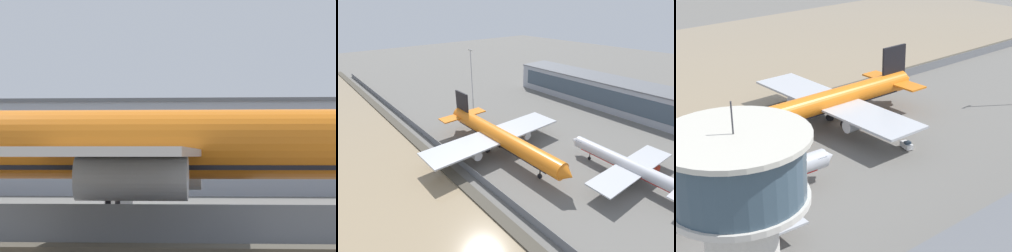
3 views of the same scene
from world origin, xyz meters
The scene contains 6 objects.
ground_plane centered at (0.00, 0.00, 0.00)m, with size 500.00×500.00×0.00m, color #66635E.
shoreline_seawall centered at (0.00, -20.50, 0.25)m, with size 320.00×3.00×0.50m.
perimeter_fence centered at (0.00, -16.00, 1.28)m, with size 280.00×0.10×2.57m.
cargo_jet_orange centered at (3.20, -1.84, 6.12)m, with size 58.01×49.73×16.03m.
baggage_tug centered at (-1.75, 19.04, 0.81)m, with size 2.43×3.52×1.80m.
terminal_building centered at (1.87, 66.99, 6.71)m, with size 99.76×18.39×13.39m.
Camera 1 is at (10.33, -74.98, 5.48)m, focal length 105.00 mm.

